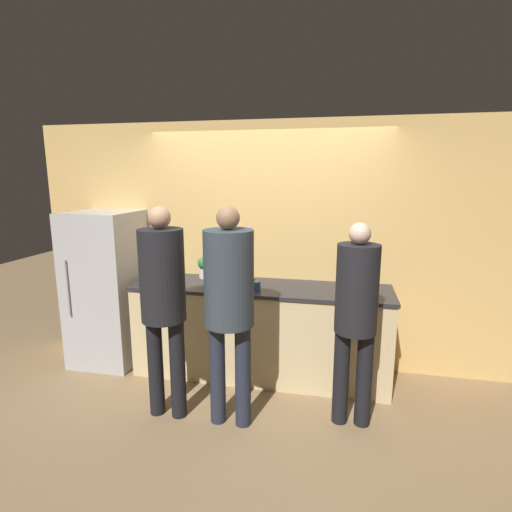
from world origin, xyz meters
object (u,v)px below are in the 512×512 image
at_px(person_center, 229,295).
at_px(bottle_clear, 211,280).
at_px(bottle_amber, 160,277).
at_px(cup_blue, 256,286).
at_px(fruit_bowl, 238,282).
at_px(utensil_crock, 359,279).
at_px(person_right, 356,309).
at_px(potted_plant, 204,266).
at_px(refrigerator, 107,288).
at_px(person_left, 163,293).

distance_m(person_center, bottle_clear, 0.88).
xyz_separation_m(bottle_amber, cup_blue, (1.00, -0.00, -0.04)).
relative_size(fruit_bowl, utensil_crock, 1.13).
bearing_deg(person_right, utensil_crock, 86.28).
bearing_deg(utensil_crock, bottle_clear, -167.03).
distance_m(person_center, bottle_amber, 1.16).
relative_size(bottle_amber, cup_blue, 2.28).
relative_size(utensil_crock, bottle_clear, 1.84).
height_order(fruit_bowl, utensil_crock, utensil_crock).
xyz_separation_m(cup_blue, potted_plant, (-0.66, 0.38, 0.08)).
height_order(fruit_bowl, bottle_clear, bottle_clear).
distance_m(fruit_bowl, utensil_crock, 1.22).
bearing_deg(person_right, cup_blue, 152.05).
bearing_deg(refrigerator, person_left, -38.87).
distance_m(fruit_bowl, bottle_amber, 0.79).
xyz_separation_m(refrigerator, cup_blue, (1.71, -0.18, 0.17)).
height_order(refrigerator, bottle_clear, refrigerator).
relative_size(person_left, bottle_clear, 11.09).
bearing_deg(fruit_bowl, cup_blue, -32.40).
bearing_deg(person_center, utensil_crock, 46.56).
height_order(person_right, utensil_crock, person_right).
relative_size(person_right, bottle_clear, 10.39).
height_order(bottle_clear, potted_plant, potted_plant).
bearing_deg(fruit_bowl, potted_plant, 151.59).
bearing_deg(utensil_crock, cup_blue, -157.07).
relative_size(person_right, potted_plant, 7.28).
bearing_deg(bottle_amber, utensil_crock, 11.70).
xyz_separation_m(refrigerator, person_center, (1.64, -0.87, 0.28)).
height_order(person_left, person_center, person_center).
relative_size(person_center, bottle_amber, 8.56).
distance_m(person_right, bottle_amber, 1.97).
height_order(person_left, bottle_amber, person_left).
bearing_deg(bottle_amber, person_right, -14.32).
xyz_separation_m(bottle_amber, bottle_clear, (0.51, 0.07, -0.02)).
bearing_deg(refrigerator, utensil_crock, 4.93).
xyz_separation_m(refrigerator, person_left, (1.08, -0.87, 0.26)).
distance_m(fruit_bowl, bottle_clear, 0.28).
relative_size(person_center, fruit_bowl, 5.35).
height_order(refrigerator, utensil_crock, refrigerator).
relative_size(utensil_crock, cup_blue, 3.23).
distance_m(person_left, person_center, 0.56).
height_order(person_center, fruit_bowl, person_center).
height_order(bottle_amber, cup_blue, bottle_amber).
bearing_deg(bottle_clear, person_left, -101.32).
bearing_deg(bottle_amber, potted_plant, 47.67).
bearing_deg(potted_plant, refrigerator, -169.47).
xyz_separation_m(refrigerator, fruit_bowl, (1.50, -0.04, 0.16)).
relative_size(person_left, person_center, 0.99).
height_order(person_center, cup_blue, person_center).
distance_m(person_right, utensil_crock, 0.90).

